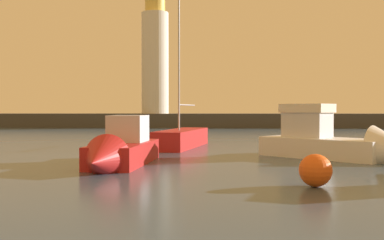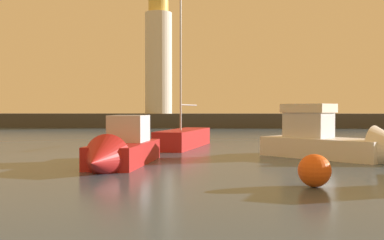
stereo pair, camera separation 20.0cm
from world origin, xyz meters
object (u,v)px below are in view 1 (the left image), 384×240
lighthouse (155,55)px  mooring_buoy (315,170)px  sailboat_moored (182,138)px  motorboat_1 (344,143)px  motorboat_0 (118,151)px

lighthouse → mooring_buoy: 51.62m
lighthouse → sailboat_moored: lighthouse is taller
motorboat_1 → sailboat_moored: size_ratio=0.73×
sailboat_moored → mooring_buoy: size_ratio=9.67×
lighthouse → motorboat_0: bearing=-85.4°
motorboat_1 → sailboat_moored: bearing=140.6°
motorboat_0 → motorboat_1: bearing=16.9°
lighthouse → motorboat_0: lighthouse is taller
motorboat_0 → motorboat_1: motorboat_1 is taller
motorboat_1 → mooring_buoy: 9.06m
motorboat_0 → motorboat_1: 11.49m
lighthouse → motorboat_1: size_ratio=2.26×
motorboat_0 → lighthouse: bearing=94.6°
motorboat_0 → mooring_buoy: motorboat_0 is taller
motorboat_1 → mooring_buoy: motorboat_1 is taller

